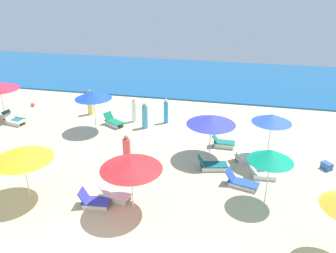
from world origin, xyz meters
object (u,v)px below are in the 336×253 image
object	(u,v)px
beachgoer_1	(134,111)
lounge_chair_7_1	(212,165)
beachgoer_2	(127,151)
lounge_chair_0_1	(94,200)
umbrella_7	(211,120)
beachgoer_0	(166,111)
umbrella_0	(131,164)
lounge_chair_5_0	(13,119)
lounge_chair_5_1	(15,120)
beach_ball_2	(33,105)
lounge_chair_3_0	(241,182)
beachgoer_4	(145,116)
beachgoer_3	(90,103)
umbrella_3	(271,155)
lounge_chair_0_0	(115,194)
lounge_chair_1_0	(113,121)
umbrella_8	(22,155)
lounge_chair_2_0	(246,156)
umbrella_2	(272,118)
lounge_chair_7_0	(223,142)
cooler_box_0	(327,166)
umbrella_1	(93,95)
lounge_chair_2_1	(262,173)

from	to	relation	value
beachgoer_1	lounge_chair_7_1	bearing A→B (deg)	23.44
beachgoer_2	lounge_chair_0_1	bearing A→B (deg)	169.15
umbrella_7	beachgoer_0	distance (m)	5.21
umbrella_0	lounge_chair_5_0	bearing A→B (deg)	146.04
lounge_chair_5_1	beach_ball_2	size ratio (longest dim) A/B	4.97
lounge_chair_3_0	lounge_chair_5_1	xyz separation A→B (m)	(-14.08, 4.00, 0.02)
beachgoer_4	beachgoer_3	bearing A→B (deg)	-33.90
umbrella_3	lounge_chair_0_0	bearing A→B (deg)	-169.25
lounge_chair_0_0	umbrella_7	bearing A→B (deg)	-27.27
lounge_chair_1_0	beachgoer_4	world-z (taller)	beachgoer_4
umbrella_8	beach_ball_2	size ratio (longest dim) A/B	8.58
lounge_chair_7_1	beachgoer_1	distance (m)	7.32
lounge_chair_1_0	beachgoer_2	distance (m)	4.91
lounge_chair_2_0	beachgoer_3	xyz separation A→B (m)	(-10.29, 4.22, 0.55)
lounge_chair_0_0	umbrella_8	bearing A→B (deg)	111.12
umbrella_2	lounge_chair_2_0	world-z (taller)	umbrella_2
lounge_chair_0_0	lounge_chair_2_0	xyz separation A→B (m)	(5.30, 4.51, -0.02)
lounge_chair_1_0	umbrella_7	distance (m)	7.10
lounge_chair_7_0	lounge_chair_7_1	xyz separation A→B (m)	(-0.35, -2.52, -0.02)
lounge_chair_5_1	lounge_chair_7_0	distance (m)	13.02
umbrella_0	beachgoer_2	size ratio (longest dim) A/B	1.56
lounge_chair_0_1	beachgoer_2	world-z (taller)	beachgoer_2
lounge_chair_5_0	cooler_box_0	bearing A→B (deg)	-86.70
lounge_chair_1_0	beachgoer_3	size ratio (longest dim) A/B	0.84
umbrella_1	lounge_chair_2_0	distance (m)	9.30
lounge_chair_0_1	lounge_chair_1_0	bearing A→B (deg)	8.82
lounge_chair_5_1	umbrella_8	bearing A→B (deg)	-129.98
lounge_chair_5_0	beachgoer_0	bearing A→B (deg)	-68.78
lounge_chair_3_0	lounge_chair_1_0	bearing A→B (deg)	71.90
lounge_chair_7_1	lounge_chair_2_1	bearing A→B (deg)	-109.38
lounge_chair_7_0	beachgoer_0	world-z (taller)	beachgoer_0
lounge_chair_7_1	lounge_chair_0_1	bearing A→B (deg)	118.12
lounge_chair_2_0	umbrella_7	bearing A→B (deg)	68.65
lounge_chair_0_0	beachgoer_3	bearing A→B (deg)	40.10
umbrella_8	beach_ball_2	world-z (taller)	umbrella_8
umbrella_2	umbrella_8	bearing A→B (deg)	-152.08
lounge_chair_5_1	lounge_chair_5_0	bearing A→B (deg)	61.16
umbrella_7	lounge_chair_3_0	bearing A→B (deg)	-54.98
lounge_chair_2_0	lounge_chair_2_1	xyz separation A→B (m)	(0.75, -1.46, -0.00)
umbrella_2	lounge_chair_7_1	world-z (taller)	umbrella_2
lounge_chair_0_1	umbrella_2	distance (m)	8.96
umbrella_3	umbrella_7	distance (m)	4.26
lounge_chair_0_0	cooler_box_0	bearing A→B (deg)	-53.36
umbrella_7	lounge_chair_7_0	distance (m)	2.32
umbrella_1	lounge_chair_1_0	distance (m)	2.30
beachgoer_4	beach_ball_2	size ratio (longest dim) A/B	5.86
umbrella_7	beach_ball_2	distance (m)	14.12
lounge_chair_2_0	lounge_chair_0_0	bearing A→B (deg)	108.39
lounge_chair_7_1	beachgoer_4	bearing A→B (deg)	34.51
lounge_chair_3_0	lounge_chair_5_1	distance (m)	14.64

